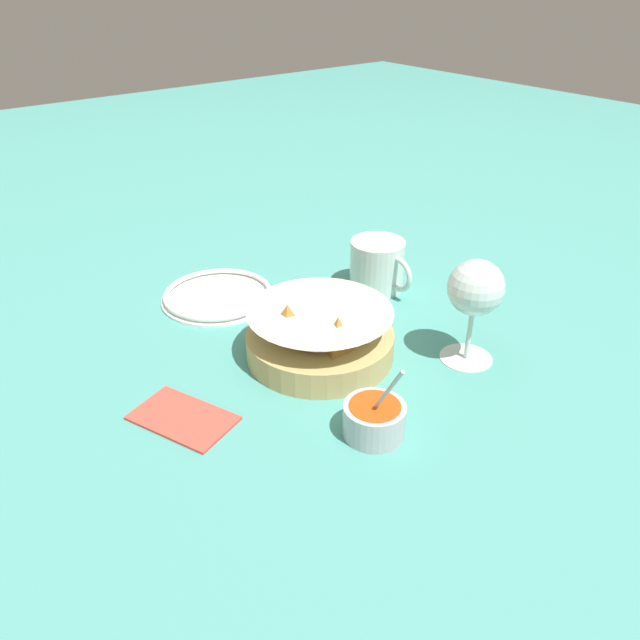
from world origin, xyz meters
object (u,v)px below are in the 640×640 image
Objects in this scene: beer_mug at (377,267)px; side_plate at (218,295)px; food_basket at (320,336)px; sauce_cup at (374,418)px; wine_glass at (475,291)px.

beer_mug is 0.27m from side_plate.
beer_mug is 0.68× the size of side_plate.
sauce_cup reaches higher than food_basket.
beer_mug is (-0.10, 0.21, 0.01)m from food_basket.
side_plate is at bearing -119.73° from beer_mug.
sauce_cup is at bearing -80.26° from wine_glass.
wine_glass is 0.43m from side_plate.
food_basket is 1.12× the size of side_plate.
side_plate is (-0.24, -0.03, -0.03)m from food_basket.
sauce_cup reaches higher than side_plate.
beer_mug reaches higher than side_plate.
food_basket is 1.85× the size of sauce_cup.
food_basket is 0.24m from side_plate.
wine_glass is at bearing -11.58° from beer_mug.
food_basket is 0.22m from wine_glass.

